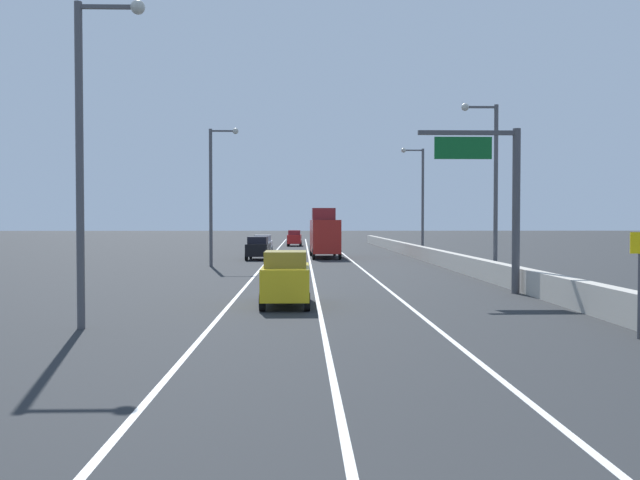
% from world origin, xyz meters
% --- Properties ---
extents(ground_plane, '(320.00, 320.00, 0.00)m').
position_xyz_m(ground_plane, '(0.00, 64.00, 0.00)').
color(ground_plane, '#26282B').
extents(lane_stripe_left, '(0.16, 130.00, 0.00)m').
position_xyz_m(lane_stripe_left, '(-5.50, 55.00, 0.00)').
color(lane_stripe_left, silver).
rests_on(lane_stripe_left, ground_plane).
extents(lane_stripe_center, '(0.16, 130.00, 0.00)m').
position_xyz_m(lane_stripe_center, '(-2.00, 55.00, 0.00)').
color(lane_stripe_center, silver).
rests_on(lane_stripe_center, ground_plane).
extents(lane_stripe_right, '(0.16, 130.00, 0.00)m').
position_xyz_m(lane_stripe_right, '(1.50, 55.00, 0.00)').
color(lane_stripe_right, silver).
rests_on(lane_stripe_right, ground_plane).
extents(jersey_barrier_right, '(0.60, 120.00, 1.10)m').
position_xyz_m(jersey_barrier_right, '(7.70, 40.00, 0.55)').
color(jersey_barrier_right, '#B2ADA3').
rests_on(jersey_barrier_right, ground_plane).
extents(overhead_sign_gantry, '(4.68, 0.36, 7.50)m').
position_xyz_m(overhead_sign_gantry, '(6.36, 26.72, 4.73)').
color(overhead_sign_gantry, '#47474C').
rests_on(overhead_sign_gantry, ground_plane).
extents(speed_advisory_sign, '(0.60, 0.11, 3.00)m').
position_xyz_m(speed_advisory_sign, '(6.80, 14.74, 1.76)').
color(speed_advisory_sign, '#4C4C51').
rests_on(speed_advisory_sign, ground_plane).
extents(lamp_post_right_second, '(2.14, 0.44, 10.03)m').
position_xyz_m(lamp_post_right_second, '(8.23, 34.86, 5.77)').
color(lamp_post_right_second, '#4C4C51').
rests_on(lamp_post_right_second, ground_plane).
extents(lamp_post_right_third, '(2.14, 0.44, 10.03)m').
position_xyz_m(lamp_post_right_third, '(8.26, 58.69, 5.77)').
color(lamp_post_right_third, '#4C4C51').
rests_on(lamp_post_right_third, ground_plane).
extents(lamp_post_left_near, '(2.14, 0.44, 10.03)m').
position_xyz_m(lamp_post_left_near, '(-9.18, 17.04, 5.77)').
color(lamp_post_left_near, '#4C4C51').
rests_on(lamp_post_left_near, ground_plane).
extents(lamp_post_left_mid, '(2.14, 0.44, 10.03)m').
position_xyz_m(lamp_post_left_mid, '(-9.00, 45.63, 5.77)').
color(lamp_post_left_mid, '#4C4C51').
rests_on(lamp_post_left_mid, ground_plane).
extents(car_yellow_0, '(1.87, 4.53, 2.14)m').
position_xyz_m(car_yellow_0, '(-3.28, 22.63, 1.06)').
color(car_yellow_0, gold).
rests_on(car_yellow_0, ground_plane).
extents(car_white_1, '(2.04, 4.48, 1.86)m').
position_xyz_m(car_white_1, '(-6.68, 66.41, 0.93)').
color(car_white_1, white).
rests_on(car_white_1, ground_plane).
extents(car_black_2, '(2.00, 4.39, 1.97)m').
position_xyz_m(car_black_2, '(-6.38, 54.17, 0.98)').
color(car_black_2, black).
rests_on(car_black_2, ground_plane).
extents(car_red_3, '(1.94, 4.75, 2.08)m').
position_xyz_m(car_red_3, '(-3.62, 85.82, 1.03)').
color(car_red_3, red).
rests_on(car_red_3, ground_plane).
extents(box_truck, '(2.61, 8.24, 4.49)m').
position_xyz_m(box_truck, '(-0.60, 57.46, 2.06)').
color(box_truck, '#A51E19').
rests_on(box_truck, ground_plane).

